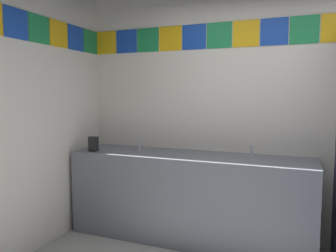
% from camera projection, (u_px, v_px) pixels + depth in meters
% --- Properties ---
extents(wall_back, '(4.41, 0.09, 2.75)m').
position_uv_depth(wall_back, '(287.00, 107.00, 3.34)').
color(wall_back, silver).
rests_on(wall_back, ground_plane).
extents(vanity_counter, '(2.47, 0.61, 0.89)m').
position_uv_depth(vanity_counter, '(188.00, 196.00, 3.45)').
color(vanity_counter, slate).
rests_on(vanity_counter, ground_plane).
extents(faucet_left, '(0.04, 0.10, 0.14)m').
position_uv_depth(faucet_left, '(139.00, 145.00, 3.71)').
color(faucet_left, silver).
rests_on(faucet_left, vanity_counter).
extents(faucet_right, '(0.04, 0.10, 0.14)m').
position_uv_depth(faucet_right, '(252.00, 152.00, 3.25)').
color(faucet_right, silver).
rests_on(faucet_right, vanity_counter).
extents(soap_dispenser, '(0.09, 0.09, 0.16)m').
position_uv_depth(soap_dispenser, '(93.00, 144.00, 3.61)').
color(soap_dispenser, black).
rests_on(soap_dispenser, vanity_counter).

